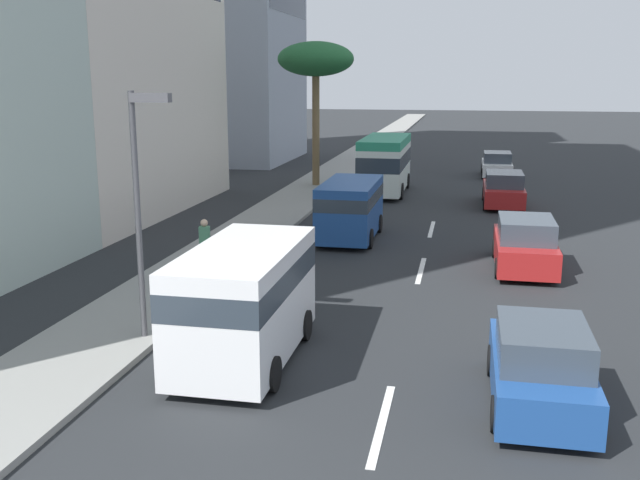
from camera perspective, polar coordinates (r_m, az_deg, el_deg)
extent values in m
plane|color=#26282B|center=(38.01, 9.45, 3.42)|extent=(198.00, 198.00, 0.00)
cube|color=gray|center=(38.87, -0.92, 3.91)|extent=(162.00, 2.91, 0.15)
cube|color=silver|center=(13.41, 4.91, -14.22)|extent=(3.20, 0.16, 0.01)
cube|color=silver|center=(23.40, 7.98, -2.38)|extent=(3.20, 0.16, 0.01)
cube|color=silver|center=(29.75, 8.80, 0.86)|extent=(3.20, 0.16, 0.01)
cube|color=#1E478C|center=(27.45, 2.42, 2.55)|extent=(4.64, 1.94, 2.01)
cube|color=#2D3842|center=(27.38, 2.42, 3.46)|extent=(4.65, 1.95, 0.48)
cylinder|color=black|center=(26.14, 3.91, 0.12)|extent=(0.72, 0.24, 0.72)
cylinder|color=black|center=(26.44, -0.06, 0.29)|extent=(0.72, 0.24, 0.72)
cylinder|color=black|center=(28.84, 4.65, 1.31)|extent=(0.72, 0.24, 0.72)
cylinder|color=black|center=(29.11, 1.05, 1.46)|extent=(0.72, 0.24, 0.72)
cube|color=#1E478C|center=(14.44, 16.94, -10.22)|extent=(4.02, 1.74, 0.80)
cube|color=#38424C|center=(13.99, 17.21, -7.78)|extent=(2.21, 1.60, 0.66)
cylinder|color=black|center=(15.63, 13.51, -9.23)|extent=(0.64, 0.22, 0.64)
cylinder|color=black|center=(15.78, 19.41, -9.40)|extent=(0.64, 0.22, 0.64)
cylinder|color=black|center=(13.35, 13.83, -13.20)|extent=(0.64, 0.22, 0.64)
cylinder|color=black|center=(13.53, 20.81, -13.32)|extent=(0.64, 0.22, 0.64)
cube|color=white|center=(15.72, -5.97, -4.74)|extent=(4.88, 2.08, 2.34)
cube|color=#2D3842|center=(15.57, -6.01, -2.94)|extent=(4.89, 2.08, 0.56)
cylinder|color=black|center=(14.49, -3.84, -10.51)|extent=(0.72, 0.24, 0.72)
cylinder|color=black|center=(15.10, -11.19, -9.74)|extent=(0.72, 0.24, 0.72)
cylinder|color=black|center=(17.13, -1.24, -6.73)|extent=(0.72, 0.24, 0.72)
cylinder|color=black|center=(17.65, -7.54, -6.25)|extent=(0.72, 0.24, 0.72)
cube|color=#A51E1E|center=(24.18, 15.84, -0.82)|extent=(4.35, 1.82, 0.84)
cube|color=#38424C|center=(23.80, 15.98, 0.85)|extent=(2.39, 1.68, 0.69)
cylinder|color=black|center=(25.50, 13.71, -0.64)|extent=(0.64, 0.22, 0.64)
cylinder|color=black|center=(25.62, 17.46, -0.80)|extent=(0.64, 0.22, 0.64)
cylinder|color=black|center=(22.88, 13.93, -2.18)|extent=(0.64, 0.22, 0.64)
cylinder|color=black|center=(23.03, 18.10, -2.35)|extent=(0.64, 0.22, 0.64)
cube|color=white|center=(46.36, 13.78, 5.58)|extent=(4.24, 1.76, 0.74)
cube|color=#38424C|center=(46.08, 13.83, 6.38)|extent=(2.33, 1.62, 0.61)
cylinder|color=black|center=(47.67, 12.73, 5.54)|extent=(0.64, 0.22, 0.64)
cylinder|color=black|center=(47.73, 14.68, 5.45)|extent=(0.64, 0.22, 0.64)
cylinder|color=black|center=(45.06, 12.79, 5.14)|extent=(0.64, 0.22, 0.64)
cylinder|color=black|center=(45.13, 14.85, 5.04)|extent=(0.64, 0.22, 0.64)
cube|color=#A51E1E|center=(35.82, 14.27, 3.57)|extent=(4.50, 1.84, 0.81)
cube|color=#38424C|center=(35.50, 14.35, 4.68)|extent=(2.48, 1.69, 0.66)
cylinder|color=black|center=(37.21, 12.86, 3.57)|extent=(0.64, 0.22, 0.64)
cylinder|color=black|center=(37.29, 15.46, 3.44)|extent=(0.64, 0.22, 0.64)
cylinder|color=black|center=(34.46, 12.94, 2.84)|extent=(0.64, 0.22, 0.64)
cylinder|color=black|center=(34.54, 15.75, 2.71)|extent=(0.64, 0.22, 0.64)
cube|color=silver|center=(38.59, 5.14, 5.75)|extent=(6.47, 2.17, 2.30)
cube|color=#268C66|center=(38.45, 5.18, 7.77)|extent=(6.47, 2.17, 0.44)
cube|color=#28333D|center=(38.54, 5.16, 6.39)|extent=(6.49, 2.18, 0.77)
cylinder|color=black|center=(36.77, 6.38, 3.86)|extent=(0.84, 0.26, 0.84)
cylinder|color=black|center=(37.01, 3.19, 3.98)|extent=(0.84, 0.26, 0.84)
cylinder|color=black|center=(40.47, 6.87, 4.66)|extent=(0.84, 0.26, 0.84)
cylinder|color=black|center=(40.69, 3.97, 4.77)|extent=(0.84, 0.26, 0.84)
cylinder|color=#4C8C66|center=(22.29, -9.10, -1.70)|extent=(0.14, 0.14, 0.83)
cylinder|color=#4C8C66|center=(22.44, -8.96, -1.60)|extent=(0.14, 0.14, 0.83)
cube|color=#4C8C66|center=(22.19, -9.10, 0.22)|extent=(0.28, 0.36, 0.66)
sphere|color=beige|center=(22.10, -9.14, 1.35)|extent=(0.23, 0.23, 0.23)
cylinder|color=brown|center=(40.27, -0.33, 8.79)|extent=(0.40, 0.40, 6.24)
ellipsoid|color=#236033|center=(40.18, -0.34, 14.12)|extent=(4.14, 4.14, 1.86)
cylinder|color=#4C4C51|center=(16.81, -14.19, 1.72)|extent=(0.14, 0.14, 5.64)
cube|color=#4C4C51|center=(16.33, -13.25, 10.89)|extent=(0.24, 0.90, 0.20)
cube|color=#2D3847|center=(53.52, -2.51, 18.38)|extent=(10.45, 0.08, 1.88)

